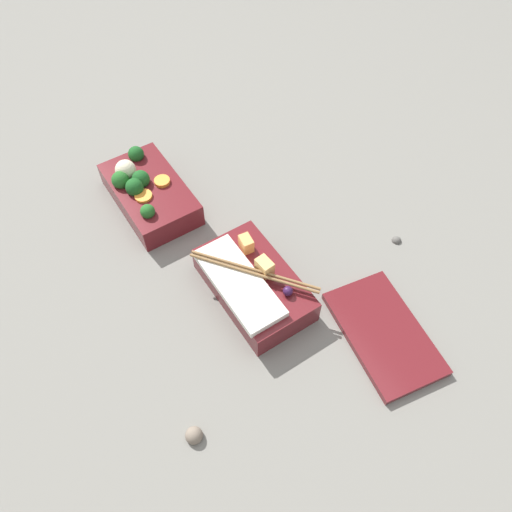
{
  "coord_description": "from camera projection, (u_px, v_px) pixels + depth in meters",
  "views": [
    {
      "loc": [
        0.52,
        -0.21,
        0.73
      ],
      "look_at": [
        0.11,
        0.05,
        0.05
      ],
      "focal_mm": 35.0,
      "sensor_mm": 36.0,
      "label": 1
    }
  ],
  "objects": [
    {
      "name": "pebble_1",
      "position": [
        194.0,
        435.0,
        0.71
      ],
      "size": [
        0.03,
        0.03,
        0.03
      ],
      "primitive_type": "sphere",
      "color": "#7A6B5B",
      "rests_on": "ground_plane"
    },
    {
      "name": "bento_tray_vegetable",
      "position": [
        148.0,
        192.0,
        0.95
      ],
      "size": [
        0.21,
        0.12,
        0.08
      ],
      "color": "maroon",
      "rests_on": "ground_plane"
    },
    {
      "name": "bento_tray_rice",
      "position": [
        253.0,
        284.0,
        0.83
      ],
      "size": [
        0.21,
        0.14,
        0.08
      ],
      "color": "maroon",
      "rests_on": "ground_plane"
    },
    {
      "name": "bento_lid",
      "position": [
        384.0,
        333.0,
        0.81
      ],
      "size": [
        0.22,
        0.15,
        0.01
      ],
      "primitive_type": "cube",
      "rotation": [
        0.0,
        0.0,
        -0.17
      ],
      "color": "maroon",
      "rests_on": "ground_plane"
    },
    {
      "name": "ground_plane",
      "position": [
        198.0,
        244.0,
        0.92
      ],
      "size": [
        3.0,
        3.0,
        0.0
      ],
      "primitive_type": "plane",
      "color": "slate"
    },
    {
      "name": "pebble_0",
      "position": [
        397.0,
        239.0,
        0.92
      ],
      "size": [
        0.02,
        0.02,
        0.02
      ],
      "primitive_type": "sphere",
      "color": "#595651",
      "rests_on": "ground_plane"
    }
  ]
}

